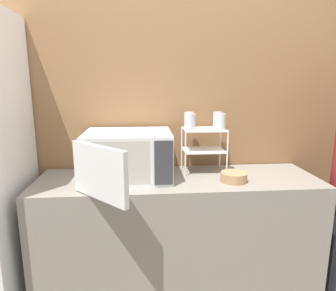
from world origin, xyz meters
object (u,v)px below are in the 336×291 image
(microwave, at_px, (127,156))
(glass_front_left, at_px, (190,122))
(glass_front_right, at_px, (221,122))
(glass_back_left, at_px, (189,120))
(glass_back_right, at_px, (218,120))
(dish_rack, at_px, (204,141))
(bowl, at_px, (234,177))

(microwave, distance_m, glass_front_left, 0.48)
(glass_front_right, bearing_deg, microwave, -174.50)
(glass_back_left, bearing_deg, glass_front_right, -29.51)
(microwave, height_order, glass_front_right, glass_front_right)
(glass_back_right, bearing_deg, glass_back_left, 177.57)
(microwave, relative_size, dish_rack, 2.47)
(bowl, bearing_deg, glass_front_right, 105.36)
(glass_front_left, relative_size, glass_back_left, 1.00)
(glass_front_right, bearing_deg, dish_rack, 152.00)
(glass_front_left, height_order, glass_back_left, same)
(bowl, bearing_deg, glass_front_left, 144.20)
(glass_back_right, relative_size, glass_back_left, 1.00)
(glass_back_right, height_order, bowl, glass_back_right)
(glass_back_left, relative_size, bowl, 0.66)
(glass_front_right, distance_m, glass_back_left, 0.23)
(glass_back_left, bearing_deg, bowl, -49.76)
(glass_back_left, bearing_deg, glass_back_right, -2.43)
(microwave, height_order, bowl, microwave)
(glass_front_right, bearing_deg, glass_back_right, 86.28)
(microwave, distance_m, glass_back_left, 0.51)
(glass_front_left, xyz_separation_m, bowl, (0.26, -0.19, -0.34))
(glass_back_right, relative_size, glass_front_right, 1.00)
(microwave, height_order, glass_front_left, glass_front_left)
(glass_back_right, bearing_deg, glass_front_right, -93.72)
(glass_front_right, bearing_deg, glass_back_left, 150.49)
(dish_rack, xyz_separation_m, glass_back_right, (0.11, 0.05, 0.14))
(dish_rack, bearing_deg, glass_front_left, -154.19)
(bowl, bearing_deg, glass_back_left, 130.24)
(dish_rack, height_order, glass_front_left, glass_front_left)
(glass_front_left, bearing_deg, dish_rack, 25.81)
(dish_rack, height_order, glass_front_right, glass_front_right)
(glass_front_right, xyz_separation_m, glass_back_left, (-0.20, 0.11, 0.00))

